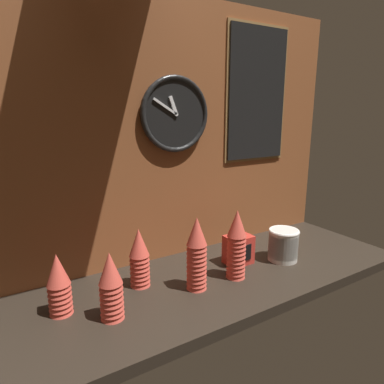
% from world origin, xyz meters
% --- Properties ---
extents(ground_plane, '(1.60, 0.56, 0.04)m').
position_xyz_m(ground_plane, '(0.00, 0.00, -0.02)').
color(ground_plane, black).
extents(wall_tiled_back, '(1.60, 0.03, 1.05)m').
position_xyz_m(wall_tiled_back, '(0.00, 0.27, 0.53)').
color(wall_tiled_back, brown).
rests_on(wall_tiled_back, ground_plane).
extents(cup_stack_center_left, '(0.07, 0.07, 0.22)m').
position_xyz_m(cup_stack_center_left, '(-0.28, 0.08, 0.11)').
color(cup_stack_center_left, '#DB4C3D').
rests_on(cup_stack_center_left, ground_plane).
extents(cup_stack_center_right, '(0.07, 0.07, 0.27)m').
position_xyz_m(cup_stack_center_right, '(0.06, -0.06, 0.13)').
color(cup_stack_center_right, '#DB4C3D').
rests_on(cup_stack_center_right, ground_plane).
extents(cup_stack_far_left, '(0.07, 0.07, 0.20)m').
position_xyz_m(cup_stack_far_left, '(-0.56, 0.05, 0.10)').
color(cup_stack_far_left, '#DB4C3D').
rests_on(cup_stack_far_left, ground_plane).
extents(cup_stack_center, '(0.07, 0.07, 0.27)m').
position_xyz_m(cup_stack_center, '(-0.11, -0.05, 0.13)').
color(cup_stack_center, '#DB4C3D').
rests_on(cup_stack_center, ground_plane).
extents(cup_stack_left, '(0.07, 0.07, 0.22)m').
position_xyz_m(cup_stack_left, '(-0.43, -0.06, 0.11)').
color(cup_stack_left, '#DB4C3D').
rests_on(cup_stack_left, ground_plane).
extents(bowl_stack_right, '(0.13, 0.13, 0.13)m').
position_xyz_m(bowl_stack_right, '(0.32, -0.04, 0.07)').
color(bowl_stack_right, beige).
rests_on(bowl_stack_right, ground_plane).
extents(wall_clock, '(0.30, 0.03, 0.30)m').
position_xyz_m(wall_clock, '(-0.04, 0.23, 0.60)').
color(wall_clock, black).
extents(menu_board, '(0.35, 0.01, 0.61)m').
position_xyz_m(menu_board, '(0.40, 0.24, 0.69)').
color(menu_board, olive).
extents(napkin_dispenser, '(0.11, 0.09, 0.12)m').
position_xyz_m(napkin_dispenser, '(0.14, 0.04, 0.06)').
color(napkin_dispenser, red).
rests_on(napkin_dispenser, ground_plane).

